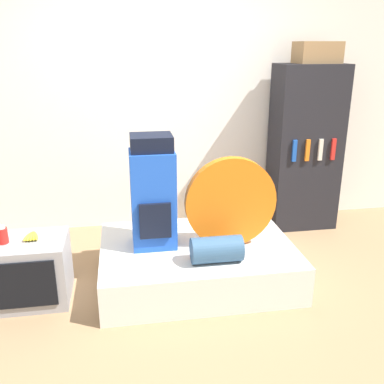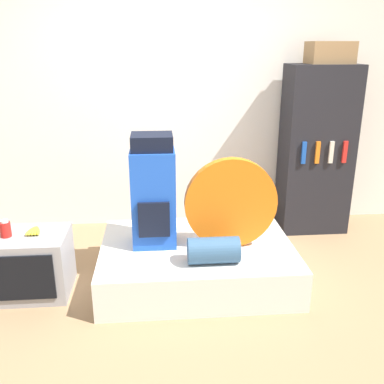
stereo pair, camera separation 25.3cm
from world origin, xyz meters
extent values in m
plane|color=#997551|center=(0.00, 0.00, 0.00)|extent=(16.00, 16.00, 0.00)
cube|color=white|center=(0.00, 1.71, 1.30)|extent=(8.00, 0.05, 2.60)
cube|color=silver|center=(0.17, 0.43, 0.16)|extent=(1.55, 1.12, 0.32)
cube|color=blue|center=(-0.17, 0.48, 0.70)|extent=(0.34, 0.29, 0.78)
cube|color=black|center=(-0.17, 0.50, 1.15)|extent=(0.32, 0.27, 0.12)
cube|color=black|center=(-0.17, 0.32, 0.59)|extent=(0.24, 0.03, 0.28)
cylinder|color=orange|center=(0.43, 0.38, 0.68)|extent=(0.73, 0.08, 0.73)
cylinder|color=#33567A|center=(0.26, 0.11, 0.41)|extent=(0.38, 0.20, 0.20)
cube|color=#939399|center=(-1.14, 0.34, 0.25)|extent=(0.61, 0.46, 0.49)
cube|color=black|center=(-1.14, 0.10, 0.26)|extent=(0.49, 0.02, 0.35)
cylinder|color=red|center=(-1.28, 0.32, 0.55)|extent=(0.08, 0.08, 0.12)
cylinder|color=white|center=(-1.28, 0.32, 0.61)|extent=(0.06, 0.06, 0.02)
ellipsoid|color=yellow|center=(-1.11, 0.37, 0.51)|extent=(0.08, 0.16, 0.04)
ellipsoid|color=yellow|center=(-1.10, 0.37, 0.51)|extent=(0.06, 0.16, 0.04)
ellipsoid|color=yellow|center=(-1.09, 0.37, 0.51)|extent=(0.04, 0.16, 0.04)
ellipsoid|color=yellow|center=(-1.07, 0.37, 0.51)|extent=(0.06, 0.16, 0.04)
ellipsoid|color=yellow|center=(-1.06, 0.37, 0.51)|extent=(0.08, 0.16, 0.04)
cube|color=black|center=(1.47, 1.38, 0.84)|extent=(0.68, 0.40, 1.68)
cube|color=#194CB2|center=(1.27, 1.17, 0.87)|extent=(0.04, 0.02, 0.21)
cube|color=orange|center=(1.40, 1.17, 0.87)|extent=(0.04, 0.02, 0.21)
cube|color=beige|center=(1.54, 1.17, 0.87)|extent=(0.04, 0.02, 0.21)
cube|color=red|center=(1.67, 1.17, 0.87)|extent=(0.04, 0.02, 0.21)
cube|color=#99754C|center=(1.52, 1.40, 1.78)|extent=(0.41, 0.30, 0.20)
camera|label=1|loc=(-0.39, -2.68, 1.85)|focal=40.00mm
camera|label=2|loc=(-0.14, -2.71, 1.85)|focal=40.00mm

